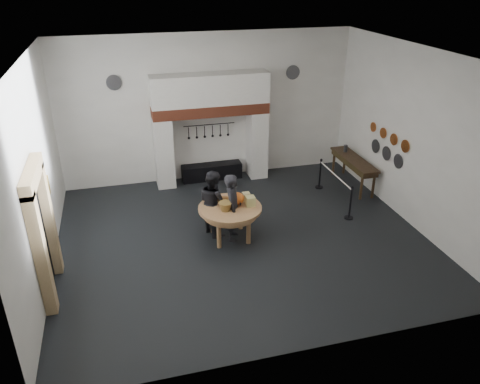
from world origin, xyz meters
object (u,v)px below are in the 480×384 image
object	(u,v)px
visitor_near	(233,207)
barrier_post_near	(350,203)
work_table	(230,208)
side_table	(354,160)
visitor_far	(213,202)
barrier_post_far	(320,174)
iron_range	(212,172)

from	to	relation	value
visitor_near	barrier_post_near	distance (m)	3.32
work_table	side_table	bearing A→B (deg)	24.79
visitor_far	work_table	bearing A→B (deg)	-156.16
work_table	barrier_post_far	world-z (taller)	barrier_post_far
work_table	side_table	world-z (taller)	side_table
iron_range	barrier_post_near	xyz separation A→B (m)	(3.07, -3.51, 0.20)
visitor_far	side_table	size ratio (longest dim) A/B	0.78
work_table	barrier_post_far	xyz separation A→B (m)	(3.36, 2.14, -0.39)
visitor_near	iron_range	bearing A→B (deg)	14.22
work_table	barrier_post_far	distance (m)	4.00
work_table	barrier_post_far	size ratio (longest dim) A/B	1.74
barrier_post_near	barrier_post_far	bearing A→B (deg)	90.00
visitor_near	side_table	distance (m)	4.79
barrier_post_far	iron_range	bearing A→B (deg)	153.76
work_table	barrier_post_near	world-z (taller)	barrier_post_near
work_table	barrier_post_near	distance (m)	3.38
iron_range	barrier_post_far	world-z (taller)	barrier_post_far
iron_range	side_table	distance (m)	4.45
visitor_far	side_table	distance (m)	5.01
work_table	iron_range	bearing A→B (deg)	85.45
work_table	barrier_post_near	bearing A→B (deg)	2.39
work_table	visitor_near	xyz separation A→B (m)	(0.06, -0.02, 0.03)
side_table	visitor_far	bearing A→B (deg)	-160.76
visitor_near	visitor_far	distance (m)	0.57
barrier_post_far	side_table	bearing A→B (deg)	-6.17
iron_range	barrier_post_near	bearing A→B (deg)	-48.88
work_table	visitor_near	bearing A→B (deg)	-18.65
visitor_far	side_table	world-z (taller)	visitor_far
iron_range	visitor_far	world-z (taller)	visitor_far
iron_range	barrier_post_near	world-z (taller)	barrier_post_near
work_table	visitor_near	size ratio (longest dim) A/B	0.90
visitor_near	visitor_far	bearing A→B (deg)	62.75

